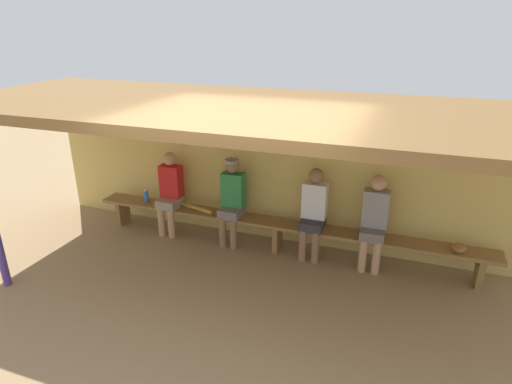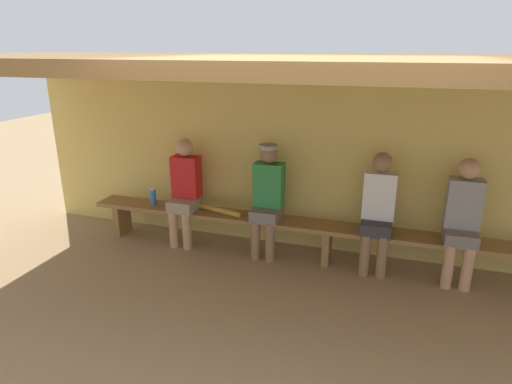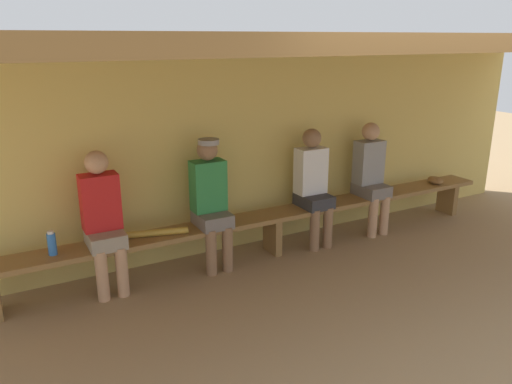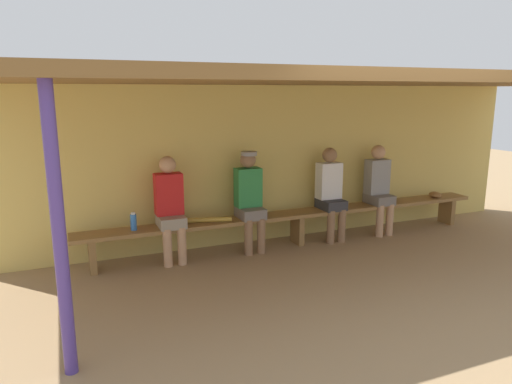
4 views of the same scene
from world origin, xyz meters
TOP-DOWN VIEW (x-y plane):
  - ground_plane at (0.00, 0.00)m, footprint 24.00×24.00m
  - back_wall at (0.00, 2.00)m, footprint 8.00×0.20m
  - dugout_roof at (0.00, 0.70)m, footprint 8.00×2.80m
  - bench at (0.00, 1.55)m, footprint 6.00×0.36m
  - player_in_blue at (1.37, 1.55)m, footprint 0.34×0.42m
  - player_shirtless_tan at (0.53, 1.55)m, footprint 0.34×0.42m
  - player_middle at (-1.79, 1.55)m, footprint 0.34×0.42m
  - player_in_red at (-0.72, 1.55)m, footprint 0.34×0.42m
  - water_bottle_blue at (-2.25, 1.55)m, footprint 0.07×0.07m
  - baseball_bat at (-1.39, 1.55)m, footprint 0.75×0.27m

SIDE VIEW (x-z plane):
  - ground_plane at x=0.00m, z-range 0.00..0.00m
  - bench at x=0.00m, z-range 0.16..0.62m
  - baseball_bat at x=-1.39m, z-range 0.46..0.53m
  - water_bottle_blue at x=-2.25m, z-range 0.45..0.68m
  - player_in_blue at x=1.37m, z-range 0.06..1.40m
  - player_shirtless_tan at x=0.53m, z-range 0.06..1.40m
  - player_middle at x=-1.79m, z-range 0.06..1.40m
  - player_in_red at x=-0.72m, z-range 0.07..1.42m
  - back_wall at x=0.00m, z-range 0.00..2.20m
  - dugout_roof at x=0.00m, z-range 2.20..2.32m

